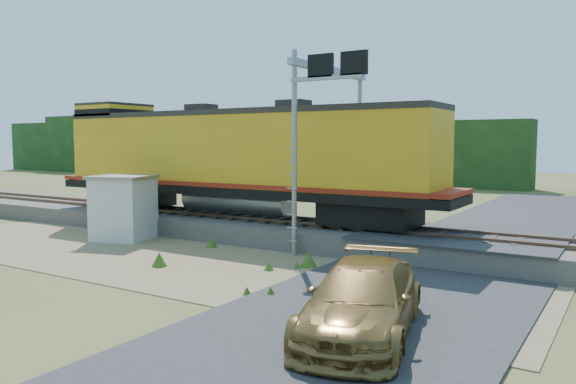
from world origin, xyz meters
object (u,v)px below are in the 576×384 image
Objects in this scene: locomotive at (231,157)px; car at (362,300)px; shed at (124,207)px; signal_gantry at (331,106)px.

car is at bearing -40.79° from locomotive.
shed is 9.93m from signal_gantry.
signal_gantry is 11.30m from car.
car is (5.36, -8.69, -4.84)m from signal_gantry.
locomotive is 14.61m from car.
car is at bearing -58.36° from signal_gantry.
signal_gantry is (5.51, -0.68, 2.07)m from locomotive.
shed is 14.92m from car.
locomotive is 6.94× the size of shed.
signal_gantry is (8.45, 3.08, 4.22)m from shed.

